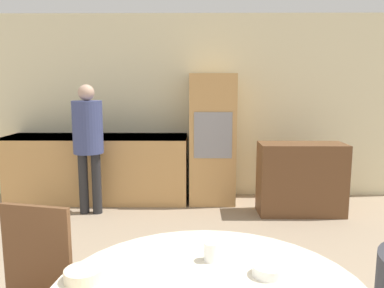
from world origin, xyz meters
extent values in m
cube|color=beige|center=(0.00, 5.14, 1.30)|extent=(6.74, 0.05, 2.60)
cube|color=tan|center=(-1.29, 4.79, 0.46)|extent=(2.46, 0.60, 0.93)
cube|color=black|center=(-1.29, 4.79, 0.91)|extent=(2.46, 0.60, 0.03)
cube|color=tan|center=(0.29, 4.80, 0.88)|extent=(0.62, 0.58, 1.76)
cube|color=gray|center=(0.29, 4.51, 0.97)|extent=(0.49, 0.01, 0.60)
cube|color=brown|center=(1.39, 4.29, 0.45)|extent=(1.06, 0.45, 0.90)
cube|color=brown|center=(-0.74, 1.50, 0.73)|extent=(0.38, 0.11, 0.55)
cylinder|color=#262628|center=(-1.34, 4.27, 0.39)|extent=(0.12, 0.12, 0.78)
cylinder|color=#262628|center=(-1.18, 4.27, 0.39)|extent=(0.12, 0.12, 0.78)
cylinder|color=#3D477A|center=(-1.26, 4.27, 1.10)|extent=(0.37, 0.37, 0.65)
sphere|color=tan|center=(-1.26, 4.27, 1.52)|extent=(0.20, 0.20, 0.20)
cylinder|color=white|center=(0.14, 1.41, 0.81)|extent=(0.07, 0.07, 0.09)
cylinder|color=beige|center=(-0.41, 1.22, 0.79)|extent=(0.16, 0.16, 0.05)
cylinder|color=white|center=(0.39, 1.27, 0.79)|extent=(0.14, 0.14, 0.05)
camera|label=1|loc=(0.07, -0.29, 1.60)|focal=35.00mm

